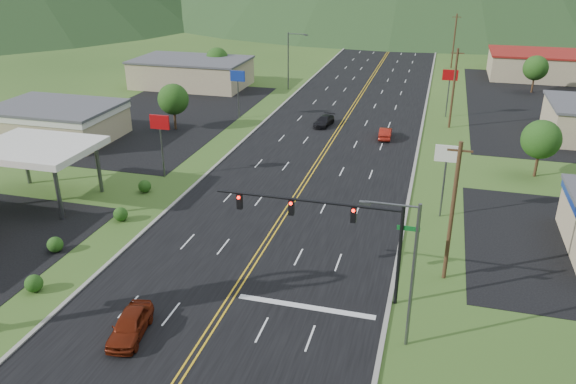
% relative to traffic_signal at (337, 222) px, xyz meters
% --- Properties ---
extents(traffic_signal, '(13.10, 0.43, 7.00)m').
position_rel_traffic_signal_xyz_m(traffic_signal, '(0.00, 0.00, 0.00)').
color(traffic_signal, black).
rests_on(traffic_signal, ground).
extents(streetlight_east, '(3.28, 0.25, 9.00)m').
position_rel_traffic_signal_xyz_m(streetlight_east, '(4.70, -4.00, -0.15)').
color(streetlight_east, '#59595E').
rests_on(streetlight_east, ground).
extents(streetlight_west, '(3.28, 0.25, 9.00)m').
position_rel_traffic_signal_xyz_m(streetlight_west, '(-18.16, 56.00, -0.15)').
color(streetlight_west, '#59595E').
rests_on(streetlight_west, ground).
extents(gas_canopy, '(10.00, 8.00, 5.30)m').
position_rel_traffic_signal_xyz_m(gas_canopy, '(-28.48, 8.00, -0.46)').
color(gas_canopy, white).
rests_on(gas_canopy, ground).
extents(building_west_mid, '(14.40, 10.40, 4.10)m').
position_rel_traffic_signal_xyz_m(building_west_mid, '(-38.48, 24.00, -3.06)').
color(building_west_mid, tan).
rests_on(building_west_mid, ground).
extents(building_west_far, '(18.40, 11.40, 4.50)m').
position_rel_traffic_signal_xyz_m(building_west_far, '(-34.48, 54.00, -3.07)').
color(building_west_far, tan).
rests_on(building_west_far, ground).
extents(building_east_far, '(16.40, 12.40, 4.50)m').
position_rel_traffic_signal_xyz_m(building_east_far, '(21.52, 76.00, -3.07)').
color(building_east_far, tan).
rests_on(building_east_far, ground).
extents(pole_sign_west_a, '(2.00, 0.18, 6.40)m').
position_rel_traffic_signal_xyz_m(pole_sign_west_a, '(-20.48, 16.00, -0.28)').
color(pole_sign_west_a, '#59595E').
rests_on(pole_sign_west_a, ground).
extents(pole_sign_west_b, '(2.00, 0.18, 6.40)m').
position_rel_traffic_signal_xyz_m(pole_sign_west_b, '(-20.48, 38.00, -0.28)').
color(pole_sign_west_b, '#59595E').
rests_on(pole_sign_west_b, ground).
extents(pole_sign_east_a, '(2.00, 0.18, 6.40)m').
position_rel_traffic_signal_xyz_m(pole_sign_east_a, '(6.52, 14.00, -0.28)').
color(pole_sign_east_a, '#59595E').
rests_on(pole_sign_east_a, ground).
extents(pole_sign_east_b, '(2.00, 0.18, 6.40)m').
position_rel_traffic_signal_xyz_m(pole_sign_east_b, '(6.52, 46.00, -0.28)').
color(pole_sign_east_b, '#59595E').
rests_on(pole_sign_east_b, ground).
extents(tree_west_a, '(3.84, 3.84, 5.82)m').
position_rel_traffic_signal_xyz_m(tree_west_a, '(-26.48, 31.00, -1.44)').
color(tree_west_a, '#382314').
rests_on(tree_west_a, ground).
extents(tree_west_b, '(3.84, 3.84, 5.82)m').
position_rel_traffic_signal_xyz_m(tree_west_b, '(-31.48, 58.00, -1.44)').
color(tree_west_b, '#382314').
rests_on(tree_west_b, ground).
extents(tree_east_a, '(3.84, 3.84, 5.82)m').
position_rel_traffic_signal_xyz_m(tree_east_a, '(15.52, 26.00, -1.44)').
color(tree_east_a, '#382314').
rests_on(tree_east_a, ground).
extents(tree_east_b, '(3.84, 3.84, 5.82)m').
position_rel_traffic_signal_xyz_m(tree_east_b, '(19.52, 64.00, -1.44)').
color(tree_east_b, '#382314').
rests_on(tree_east_b, ground).
extents(utility_pole_a, '(1.60, 0.28, 10.00)m').
position_rel_traffic_signal_xyz_m(utility_pole_a, '(7.02, 4.00, -0.20)').
color(utility_pole_a, '#382314').
rests_on(utility_pole_a, ground).
extents(utility_pole_b, '(1.60, 0.28, 10.00)m').
position_rel_traffic_signal_xyz_m(utility_pole_b, '(7.02, 41.00, -0.20)').
color(utility_pole_b, '#382314').
rests_on(utility_pole_b, ground).
extents(utility_pole_c, '(1.60, 0.28, 10.00)m').
position_rel_traffic_signal_xyz_m(utility_pole_c, '(7.02, 81.00, -0.20)').
color(utility_pole_c, '#382314').
rests_on(utility_pole_c, ground).
extents(utility_pole_d, '(1.60, 0.28, 10.00)m').
position_rel_traffic_signal_xyz_m(utility_pole_d, '(7.02, 121.00, -0.20)').
color(utility_pole_d, '#382314').
rests_on(utility_pole_d, ground).
extents(car_red_near, '(2.51, 4.66, 1.50)m').
position_rel_traffic_signal_xyz_m(car_red_near, '(-10.81, -7.54, -4.58)').
color(car_red_near, '#651C0B').
rests_on(car_red_near, ground).
extents(car_dark_mid, '(2.38, 4.49, 1.24)m').
position_rel_traffic_signal_xyz_m(car_dark_mid, '(-8.61, 37.41, -4.71)').
color(car_dark_mid, black).
rests_on(car_dark_mid, ground).
extents(car_red_far, '(1.57, 4.08, 1.33)m').
position_rel_traffic_signal_xyz_m(car_red_far, '(-0.40, 34.24, -4.67)').
color(car_red_far, maroon).
rests_on(car_red_far, ground).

